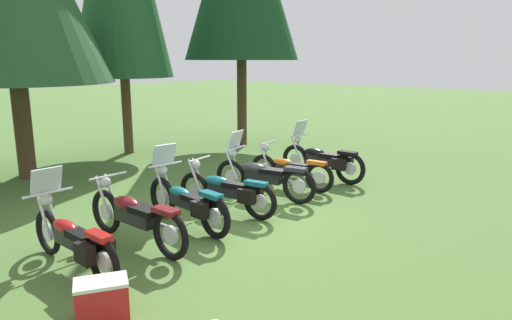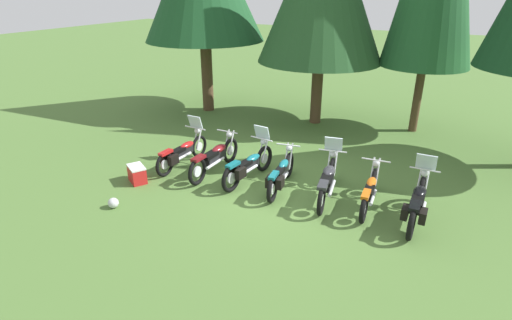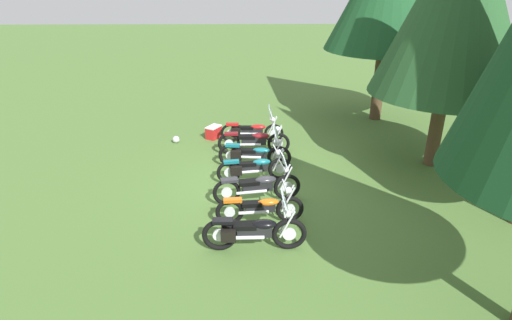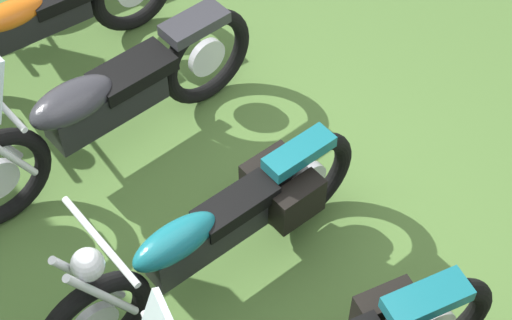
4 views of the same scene
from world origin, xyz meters
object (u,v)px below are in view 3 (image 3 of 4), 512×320
object	(u,v)px
picnic_cooler	(214,132)
motorcycle_6	(253,231)
motorcycle_2	(254,154)
pine_tree_1	(460,0)
motorcycle_0	(251,130)
dropped_helmet	(176,139)
motorcycle_1	(254,141)
motorcycle_4	(258,186)
motorcycle_3	(253,168)
motorcycle_5	(261,208)

from	to	relation	value
picnic_cooler	motorcycle_6	bearing A→B (deg)	11.34
motorcycle_2	pine_tree_1	world-z (taller)	pine_tree_1
motorcycle_0	pine_tree_1	size ratio (longest dim) A/B	0.30
pine_tree_1	motorcycle_2	bearing A→B (deg)	-88.20
picnic_cooler	dropped_helmet	size ratio (longest dim) A/B	2.74
motorcycle_6	picnic_cooler	distance (m)	7.00
motorcycle_1	motorcycle_4	distance (m)	3.23
motorcycle_3	picnic_cooler	bearing A→B (deg)	103.21
motorcycle_0	picnic_cooler	bearing A→B (deg)	163.30
motorcycle_1	motorcycle_4	size ratio (longest dim) A/B	1.03
motorcycle_0	motorcycle_1	bearing A→B (deg)	-82.79
picnic_cooler	motorcycle_2	bearing A→B (deg)	28.93
motorcycle_3	pine_tree_1	size ratio (longest dim) A/B	0.29
motorcycle_3	dropped_helmet	world-z (taller)	motorcycle_3
motorcycle_0	picnic_cooler	size ratio (longest dim) A/B	3.25
motorcycle_3	motorcycle_1	bearing A→B (deg)	79.90
motorcycle_6	picnic_cooler	world-z (taller)	motorcycle_6
motorcycle_2	motorcycle_1	bearing A→B (deg)	94.38
motorcycle_6	motorcycle_4	bearing A→B (deg)	85.11
motorcycle_2	pine_tree_1	size ratio (longest dim) A/B	0.30
motorcycle_4	pine_tree_1	distance (m)	7.42
motorcycle_0	motorcycle_4	distance (m)	4.30
dropped_helmet	picnic_cooler	bearing A→B (deg)	109.49
motorcycle_5	motorcycle_4	bearing A→B (deg)	87.07
motorcycle_4	picnic_cooler	world-z (taller)	motorcycle_4
motorcycle_1	motorcycle_6	xyz separation A→B (m)	(5.33, -0.09, 0.01)
pine_tree_1	motorcycle_6	bearing A→B (deg)	-51.84
picnic_cooler	motorcycle_0	bearing A→B (deg)	71.37
motorcycle_1	motorcycle_2	world-z (taller)	motorcycle_2
motorcycle_0	motorcycle_5	bearing A→B (deg)	-85.99
pine_tree_1	dropped_helmet	distance (m)	9.80
motorcycle_4	motorcycle_6	xyz separation A→B (m)	(2.10, -0.16, 0.00)
motorcycle_4	dropped_helmet	size ratio (longest dim) A/B	9.26
picnic_cooler	motorcycle_4	bearing A→B (deg)	17.85
motorcycle_1	motorcycle_3	bearing A→B (deg)	-91.57
motorcycle_4	motorcycle_6	size ratio (longest dim) A/B	1.02
motorcycle_3	motorcycle_2	bearing A→B (deg)	79.95
motorcycle_5	picnic_cooler	world-z (taller)	motorcycle_5
motorcycle_3	dropped_helmet	size ratio (longest dim) A/B	8.67
motorcycle_2	motorcycle_3	size ratio (longest dim) A/B	1.04
motorcycle_1	motorcycle_3	world-z (taller)	motorcycle_1
motorcycle_0	picnic_cooler	world-z (taller)	motorcycle_0
motorcycle_3	pine_tree_1	xyz separation A→B (m)	(-1.15, 5.63, 4.45)
motorcycle_0	motorcycle_4	world-z (taller)	motorcycle_4
motorcycle_4	picnic_cooler	distance (m)	5.00
motorcycle_2	motorcycle_6	xyz separation A→B (m)	(4.27, -0.06, 0.02)
pine_tree_1	motorcycle_3	bearing A→B (deg)	-78.48
pine_tree_1	picnic_cooler	size ratio (longest dim) A/B	10.92
motorcycle_3	motorcycle_6	world-z (taller)	motorcycle_6
motorcycle_0	motorcycle_2	bearing A→B (deg)	-86.35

